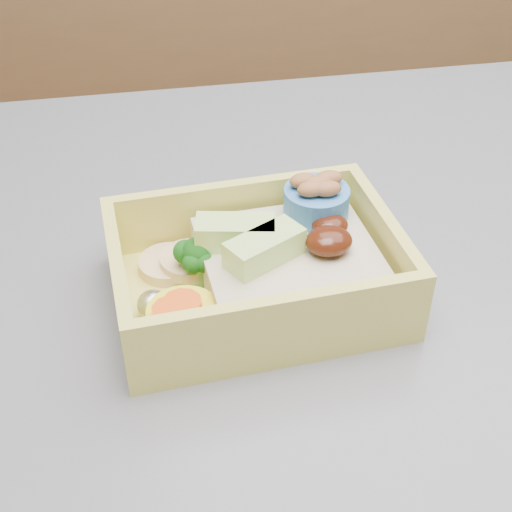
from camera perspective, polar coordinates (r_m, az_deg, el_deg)
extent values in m
cube|color=brown|center=(1.74, -8.81, 10.99)|extent=(3.20, 0.60, 0.90)
cube|color=#343438|center=(0.42, -2.85, -13.98)|extent=(1.24, 0.84, 0.04)
cube|color=#D9CE59|center=(0.47, 0.00, -2.99)|extent=(0.19, 0.14, 0.01)
cube|color=#D9CE59|center=(0.50, -1.73, 3.74)|extent=(0.18, 0.02, 0.04)
cube|color=#D9CE59|center=(0.41, 2.13, -5.70)|extent=(0.18, 0.02, 0.04)
cube|color=#D9CE59|center=(0.48, 10.10, 1.10)|extent=(0.02, 0.11, 0.04)
cube|color=#D9CE59|center=(0.44, -10.86, -2.20)|extent=(0.02, 0.11, 0.04)
cube|color=#C1AE88|center=(0.46, 2.65, -0.86)|extent=(0.12, 0.11, 0.03)
ellipsoid|color=#381308|center=(0.45, 5.85, 1.20)|extent=(0.03, 0.03, 0.02)
ellipsoid|color=#381308|center=(0.47, 5.94, 2.45)|extent=(0.03, 0.02, 0.01)
cube|color=#BDE979|center=(0.44, 0.70, 0.64)|extent=(0.05, 0.04, 0.02)
cube|color=#BDE979|center=(0.45, -1.67, 1.87)|extent=(0.05, 0.03, 0.02)
cylinder|color=#71AD5D|center=(0.47, -4.61, -1.47)|extent=(0.01, 0.01, 0.02)
sphere|color=#145012|center=(0.46, -4.72, 0.29)|extent=(0.02, 0.02, 0.02)
sphere|color=#145012|center=(0.46, -3.82, 0.54)|extent=(0.02, 0.02, 0.02)
sphere|color=#145012|center=(0.46, -5.68, 0.33)|extent=(0.02, 0.02, 0.02)
sphere|color=#145012|center=(0.45, -4.17, -0.49)|extent=(0.01, 0.01, 0.01)
sphere|color=#145012|center=(0.45, -5.06, -0.55)|extent=(0.01, 0.01, 0.01)
sphere|color=#145012|center=(0.46, -4.91, 0.65)|extent=(0.01, 0.01, 0.01)
cylinder|color=yellow|center=(0.43, -5.77, -5.24)|extent=(0.04, 0.04, 0.02)
cylinder|color=#EE5114|center=(0.42, -5.94, -3.79)|extent=(0.02, 0.02, 0.00)
cylinder|color=#EE5114|center=(0.42, -6.75, -4.36)|extent=(0.02, 0.02, 0.00)
cylinder|color=#DAAF7E|center=(0.48, -7.01, -0.67)|extent=(0.04, 0.04, 0.01)
cylinder|color=#DAAF7E|center=(0.48, -5.28, -0.39)|extent=(0.04, 0.04, 0.01)
ellipsoid|color=silver|center=(0.49, -3.49, 0.98)|extent=(0.02, 0.02, 0.02)
ellipsoid|color=silver|center=(0.44, -8.24, -3.89)|extent=(0.02, 0.02, 0.02)
cylinder|color=#3775BE|center=(0.48, 4.84, 4.31)|extent=(0.04, 0.04, 0.02)
ellipsoid|color=brown|center=(0.47, 4.94, 5.84)|extent=(0.02, 0.01, 0.01)
ellipsoid|color=brown|center=(0.48, 5.82, 6.22)|extent=(0.02, 0.01, 0.01)
ellipsoid|color=brown|center=(0.47, 3.82, 6.03)|extent=(0.02, 0.01, 0.01)
ellipsoid|color=brown|center=(0.47, 5.72, 5.38)|extent=(0.02, 0.01, 0.01)
ellipsoid|color=brown|center=(0.47, 4.46, 5.36)|extent=(0.02, 0.01, 0.01)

